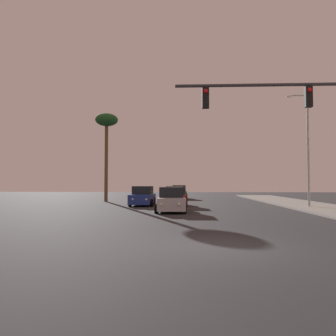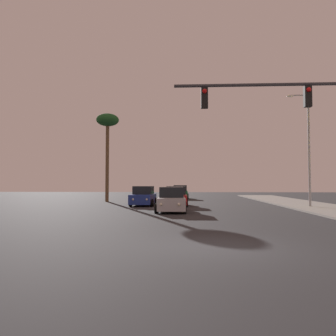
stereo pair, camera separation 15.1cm
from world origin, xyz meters
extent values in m
plane|color=#28282B|center=(0.00, 0.00, 0.00)|extent=(120.00, 120.00, 0.00)
cube|color=maroon|center=(-1.76, 17.88, 0.58)|extent=(1.91, 4.24, 0.80)
cube|color=black|center=(-1.76, 18.03, 1.33)|extent=(1.65, 2.04, 0.70)
cylinder|color=black|center=(-2.66, 16.57, 0.32)|extent=(0.24, 0.64, 0.64)
cylinder|color=black|center=(-0.86, 16.57, 0.32)|extent=(0.24, 0.64, 0.64)
cylinder|color=black|center=(-2.66, 19.18, 0.32)|extent=(0.24, 0.64, 0.64)
cylinder|color=black|center=(-0.86, 19.18, 0.32)|extent=(0.24, 0.64, 0.64)
sphere|color=#F2EACC|center=(-2.32, 15.76, 0.63)|extent=(0.18, 0.18, 0.18)
sphere|color=#F2EACC|center=(-1.20, 15.76, 0.63)|extent=(0.18, 0.18, 0.18)
cube|color=#B7B7BC|center=(-1.91, 12.21, 0.58)|extent=(1.96, 4.27, 0.80)
cube|color=black|center=(-1.91, 12.36, 1.33)|extent=(1.68, 2.06, 0.70)
cylinder|color=black|center=(-2.81, 10.90, 0.32)|extent=(0.24, 0.64, 0.64)
cylinder|color=black|center=(-1.01, 10.90, 0.32)|extent=(0.24, 0.64, 0.64)
cylinder|color=black|center=(-2.81, 13.51, 0.32)|extent=(0.24, 0.64, 0.64)
cylinder|color=black|center=(-1.01, 13.51, 0.32)|extent=(0.24, 0.64, 0.64)
sphere|color=#F2EACC|center=(-2.47, 10.09, 0.63)|extent=(0.18, 0.18, 0.18)
sphere|color=#F2EACC|center=(-1.35, 10.09, 0.63)|extent=(0.18, 0.18, 0.18)
cube|color=navy|center=(-4.62, 18.28, 0.58)|extent=(1.95, 4.26, 0.80)
cube|color=black|center=(-4.62, 18.43, 1.33)|extent=(1.67, 2.06, 0.70)
cylinder|color=black|center=(-5.52, 16.98, 0.32)|extent=(0.24, 0.64, 0.64)
cylinder|color=black|center=(-3.72, 16.98, 0.32)|extent=(0.24, 0.64, 0.64)
cylinder|color=black|center=(-5.52, 19.58, 0.32)|extent=(0.24, 0.64, 0.64)
cylinder|color=black|center=(-3.72, 19.58, 0.32)|extent=(0.24, 0.64, 0.64)
sphere|color=#F2EACC|center=(-5.18, 16.16, 0.63)|extent=(0.18, 0.18, 0.18)
sphere|color=#F2EACC|center=(-4.06, 16.16, 0.63)|extent=(0.18, 0.18, 0.18)
cube|color=#195933|center=(-1.58, 30.51, 0.58)|extent=(1.81, 4.20, 0.80)
cube|color=black|center=(-1.58, 30.66, 1.33)|extent=(1.61, 2.00, 0.70)
cylinder|color=black|center=(-2.48, 29.20, 0.32)|extent=(0.24, 0.64, 0.64)
cylinder|color=black|center=(-0.68, 29.20, 0.32)|extent=(0.24, 0.64, 0.64)
cylinder|color=black|center=(-2.48, 31.81, 0.32)|extent=(0.24, 0.64, 0.64)
cylinder|color=black|center=(-0.68, 31.81, 0.32)|extent=(0.24, 0.64, 0.64)
sphere|color=#F2EACC|center=(-2.14, 28.39, 0.63)|extent=(0.18, 0.18, 0.18)
sphere|color=#F2EACC|center=(-1.02, 28.39, 0.63)|extent=(0.18, 0.18, 0.18)
cylinder|color=#38383D|center=(2.98, 4.04, 6.22)|extent=(8.85, 0.14, 0.14)
cube|color=black|center=(4.31, 4.04, 5.67)|extent=(0.30, 0.24, 0.90)
sphere|color=red|center=(4.31, 3.90, 5.94)|extent=(0.20, 0.20, 0.20)
cube|color=black|center=(-0.12, 4.04, 5.67)|extent=(0.30, 0.24, 0.90)
sphere|color=red|center=(-0.12, 3.90, 5.94)|extent=(0.20, 0.20, 0.20)
cylinder|color=#99999E|center=(8.85, 16.19, 4.62)|extent=(0.18, 0.18, 9.00)
cylinder|color=#99999E|center=(8.15, 16.19, 8.97)|extent=(1.40, 0.10, 0.10)
ellipsoid|color=silver|center=(7.45, 16.19, 8.92)|extent=(0.50, 0.24, 0.20)
cylinder|color=brown|center=(-9.20, 24.00, 4.10)|extent=(0.36, 0.36, 8.19)
ellipsoid|color=#1E5123|center=(-9.20, 24.00, 8.67)|extent=(2.40, 2.40, 1.32)
camera|label=1|loc=(-1.13, -10.18, 1.96)|focal=35.00mm
camera|label=2|loc=(-0.98, -10.17, 1.96)|focal=35.00mm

